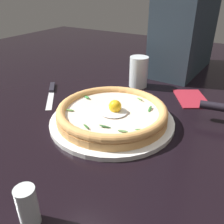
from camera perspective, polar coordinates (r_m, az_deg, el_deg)
ground_plane at (r=0.65m, az=-2.14°, el=-4.09°), size 2.40×2.40×0.03m
pizza_plate at (r=0.65m, az=0.00°, el=-2.02°), size 0.33×0.33×0.01m
pizza at (r=0.64m, az=0.01°, el=-0.09°), size 0.29×0.29×0.06m
table_knife at (r=0.86m, az=-14.11°, el=4.77°), size 0.15×0.17×0.01m
drinking_glass at (r=0.88m, az=6.28°, el=8.96°), size 0.07×0.07×0.11m
folded_napkin at (r=0.82m, az=18.27°, el=3.18°), size 0.15×0.17×0.01m
pepper_shaker at (r=0.41m, az=-19.32°, el=-20.34°), size 0.03×0.03×0.07m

